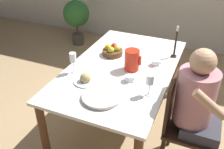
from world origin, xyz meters
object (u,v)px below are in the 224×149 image
teacup_near_person (129,79)px  red_pitcher (132,60)px  teacup_across (156,63)px  wine_glass_water (73,58)px  fruit_bowl (112,51)px  bread_plate (86,79)px  wine_glass_juice (150,81)px  potted_plant (76,16)px  person_seated (198,106)px  chair_person_side (183,123)px  candlestick_tall (175,45)px  serving_tray (102,97)px

teacup_near_person → red_pitcher: bearing=103.2°
teacup_near_person → teacup_across: (0.14, 0.37, 0.00)m
wine_glass_water → fruit_bowl: (0.19, 0.48, -0.11)m
wine_glass_water → bread_plate: size_ratio=0.97×
wine_glass_juice → teacup_near_person: (-0.22, 0.13, -0.11)m
teacup_across → potted_plant: bearing=139.7°
wine_glass_water → bread_plate: bearing=-30.1°
fruit_bowl → teacup_near_person: bearing=-51.2°
person_seated → wine_glass_water: person_seated is taller
chair_person_side → red_pitcher: size_ratio=4.49×
chair_person_side → person_seated: size_ratio=0.76×
wine_glass_juice → candlestick_tall: 0.75m
fruit_bowl → bread_plate: bearing=-91.2°
person_seated → bread_plate: size_ratio=5.69×
chair_person_side → teacup_across: (-0.38, 0.45, 0.26)m
candlestick_tall → person_seated: bearing=-64.9°
teacup_near_person → candlestick_tall: size_ratio=0.39×
wine_glass_water → wine_glass_juice: (0.74, -0.07, -0.01)m
bread_plate → teacup_across: bearing=47.3°
person_seated → red_pitcher: bearing=-114.6°
teacup_across → candlestick_tall: candlestick_tall is taller
person_seated → wine_glass_juice: person_seated is taller
wine_glass_water → candlestick_tall: (0.80, 0.69, -0.02)m
teacup_near_person → fruit_bowl: (-0.34, 0.42, 0.02)m
person_seated → fruit_bowl: (-0.95, 0.51, 0.06)m
wine_glass_water → teacup_near_person: (0.53, 0.06, -0.13)m
red_pitcher → bread_plate: red_pitcher is taller
red_pitcher → teacup_near_person: bearing=-76.8°
chair_person_side → red_pitcher: bearing=-116.4°
potted_plant → fruit_bowl: bearing=-48.3°
chair_person_side → fruit_bowl: size_ratio=4.22×
wine_glass_juice → candlestick_tall: bearing=85.8°
potted_plant → person_seated: bearing=-41.3°
person_seated → wine_glass_water: bearing=-91.8°
serving_tray → bread_plate: (-0.23, 0.16, 0.01)m
teacup_near_person → teacup_across: size_ratio=1.00×
teacup_across → potted_plant: (-1.79, 1.52, -0.22)m
serving_tray → candlestick_tall: size_ratio=0.95×
wine_glass_juice → serving_tray: bearing=-149.3°
red_pitcher → fruit_bowl: bearing=143.8°
serving_tray → wine_glass_water: bearing=147.1°
chair_person_side → candlestick_tall: (-0.25, 0.70, 0.37)m
person_seated → bread_plate: bearing=-86.0°
red_pitcher → wine_glass_juice: bearing=-51.4°
red_pitcher → chair_person_side: bearing=-26.4°
chair_person_side → teacup_near_person: 0.59m
teacup_across → chair_person_side: bearing=-49.7°
wine_glass_water → wine_glass_juice: 0.75m
red_pitcher → serving_tray: bearing=-97.3°
wine_glass_water → candlestick_tall: 1.05m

